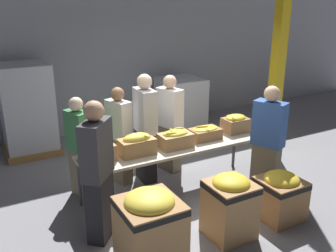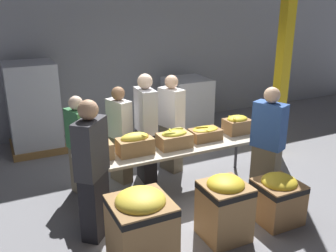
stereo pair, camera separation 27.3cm
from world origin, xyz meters
The scene contains 20 objects.
ground_plane centered at (0.00, 0.00, 0.00)m, with size 30.00×30.00×0.00m, color gray.
wall_back centered at (0.00, 3.32, 2.00)m, with size 16.00×0.08×4.00m.
sorting_table centered at (0.00, 0.00, 0.71)m, with size 2.85×0.71×0.76m.
banana_box_0 centered at (-1.15, 0.06, 0.91)m, with size 0.45×0.32×0.29m.
banana_box_1 centered at (-0.61, -0.02, 0.91)m, with size 0.50×0.28×0.31m.
banana_box_2 centered at (0.00, -0.04, 0.89)m, with size 0.48×0.31×0.28m.
banana_box_3 centered at (0.57, 0.03, 0.86)m, with size 0.47×0.30×0.23m.
banana_box_4 centered at (1.18, 0.07, 0.90)m, with size 0.40×0.30×0.30m.
volunteer_0 centered at (-0.19, 0.58, 0.87)m, with size 0.26×0.48×1.75m.
volunteer_1 centered at (0.33, 0.73, 0.82)m, with size 0.33×0.49×1.66m.
volunteer_2 centered at (-0.58, 0.71, 0.78)m, with size 0.33×0.46×1.56m.
volunteer_3 centered at (-1.35, -0.57, 0.87)m, with size 0.49×0.51×1.76m.
volunteer_4 centered at (-1.26, 0.58, 0.76)m, with size 0.32×0.45×1.53m.
volunteer_5 centered at (1.16, -0.71, 0.83)m, with size 0.38×0.50×1.68m.
donation_bin_0 centered at (-1.03, -1.29, 0.47)m, with size 0.65×0.65×0.90m.
donation_bin_1 centered at (0.06, -1.29, 0.44)m, with size 0.54×0.54×0.82m.
donation_bin_2 centered at (0.89, -1.29, 0.35)m, with size 0.55×0.55×0.66m.
support_pillar centered at (2.38, 0.46, 2.00)m, with size 0.19×0.19×4.00m.
pallet_stack_0 centered at (1.61, 2.53, 0.56)m, with size 0.98×0.98×1.15m.
pallet_stack_1 centered at (-1.63, 2.69, 0.84)m, with size 0.98×0.98×1.71m.
Camera 1 is at (-2.53, -4.45, 2.83)m, focal length 40.00 mm.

